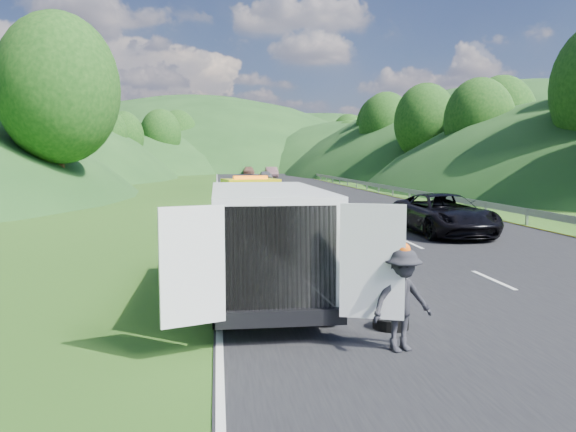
{
  "coord_description": "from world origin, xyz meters",
  "views": [
    {
      "loc": [
        -3.9,
        -15.18,
        3.12
      ],
      "look_at": [
        -1.73,
        1.96,
        1.3
      ],
      "focal_mm": 35.0,
      "sensor_mm": 36.0,
      "label": 1
    }
  ],
  "objects": [
    {
      "name": "woman",
      "position": [
        -2.74,
        0.67,
        0.0
      ],
      "size": [
        0.68,
        0.77,
        1.76
      ],
      "primitive_type": "imported",
      "rotation": [
        0.0,
        0.0,
        1.97
      ],
      "color": "silver",
      "rests_on": "ground"
    },
    {
      "name": "tree_line_left",
      "position": [
        -19.0,
        60.0,
        0.0
      ],
      "size": [
        14.0,
        140.0,
        14.0
      ],
      "primitive_type": null,
      "color": "#32601C",
      "rests_on": "ground"
    },
    {
      "name": "road_surface",
      "position": [
        3.0,
        40.0,
        0.01
      ],
      "size": [
        14.0,
        200.0,
        0.02
      ],
      "primitive_type": "cube",
      "color": "black",
      "rests_on": "ground"
    },
    {
      "name": "guardrail",
      "position": [
        10.3,
        52.5,
        0.0
      ],
      "size": [
        0.06,
        140.0,
        1.52
      ],
      "primitive_type": "cube",
      "color": "gray",
      "rests_on": "ground"
    },
    {
      "name": "worker",
      "position": [
        -1.0,
        -6.74,
        0.0
      ],
      "size": [
        1.21,
        0.89,
        1.67
      ],
      "primitive_type": "imported",
      "rotation": [
        0.0,
        0.0,
        0.28
      ],
      "color": "black",
      "rests_on": "ground"
    },
    {
      "name": "tree_line_right",
      "position": [
        23.0,
        60.0,
        0.0
      ],
      "size": [
        14.0,
        140.0,
        14.0
      ],
      "primitive_type": null,
      "color": "#32601C",
      "rests_on": "ground"
    },
    {
      "name": "dist_car_d",
      "position": [
        5.01,
        111.52,
        0.0
      ],
      "size": [
        1.65,
        4.09,
        1.39
      ],
      "primitive_type": "imported",
      "color": "#454F6D",
      "rests_on": "ground"
    },
    {
      "name": "tow_truck",
      "position": [
        -2.41,
        5.54,
        1.17
      ],
      "size": [
        3.1,
        5.88,
        2.4
      ],
      "rotation": [
        0.0,
        0.0,
        0.2
      ],
      "color": "black",
      "rests_on": "ground"
    },
    {
      "name": "white_van",
      "position": [
        -2.89,
        -3.21,
        1.39
      ],
      "size": [
        3.81,
        6.93,
        2.47
      ],
      "rotation": [
        0.0,
        0.0,
        0.0
      ],
      "color": "black",
      "rests_on": "ground"
    },
    {
      "name": "hills_backdrop",
      "position": [
        6.5,
        134.7,
        0.0
      ],
      "size": [
        201.0,
        288.6,
        44.0
      ],
      "primitive_type": null,
      "color": "#2D5B23",
      "rests_on": "ground"
    },
    {
      "name": "dist_car_b",
      "position": [
        4.43,
        70.82,
        0.0
      ],
      "size": [
        1.7,
        4.89,
        1.61
      ],
      "primitive_type": "imported",
      "color": "brown",
      "rests_on": "ground"
    },
    {
      "name": "passing_suv",
      "position": [
        5.14,
        6.3,
        0.0
      ],
      "size": [
        2.87,
        5.94,
        1.63
      ],
      "primitive_type": "imported",
      "rotation": [
        0.0,
        0.0,
        0.03
      ],
      "color": "black",
      "rests_on": "ground"
    },
    {
      "name": "spare_tire",
      "position": [
        -0.8,
        -5.55,
        0.0
      ],
      "size": [
        0.65,
        0.65,
        0.2
      ],
      "primitive_type": "cylinder",
      "color": "black",
      "rests_on": "ground"
    },
    {
      "name": "child",
      "position": [
        -2.38,
        0.3,
        0.0
      ],
      "size": [
        0.59,
        0.5,
        1.06
      ],
      "primitive_type": "imported",
      "rotation": [
        0.0,
        0.0,
        -0.22
      ],
      "color": "#CDBB6D",
      "rests_on": "ground"
    },
    {
      "name": "dist_car_a",
      "position": [
        2.23,
        55.91,
        0.0
      ],
      "size": [
        1.65,
        4.09,
        1.39
      ],
      "primitive_type": "imported",
      "color": "#4D4F52",
      "rests_on": "ground"
    },
    {
      "name": "suitcase",
      "position": [
        -4.0,
        1.11,
        0.32
      ],
      "size": [
        0.44,
        0.33,
        0.64
      ],
      "primitive_type": "cube",
      "rotation": [
        0.0,
        0.0,
        -0.32
      ],
      "color": "#52533E",
      "rests_on": "ground"
    },
    {
      "name": "ground",
      "position": [
        0.0,
        0.0,
        0.0
      ],
      "size": [
        320.0,
        320.0,
        0.0
      ],
      "primitive_type": "plane",
      "color": "#38661E",
      "rests_on": "ground"
    },
    {
      "name": "dist_car_c",
      "position": [
        1.87,
        87.6,
        0.0
      ],
      "size": [
        1.9,
        4.68,
        1.36
      ],
      "primitive_type": "imported",
      "color": "brown",
      "rests_on": "ground"
    }
  ]
}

